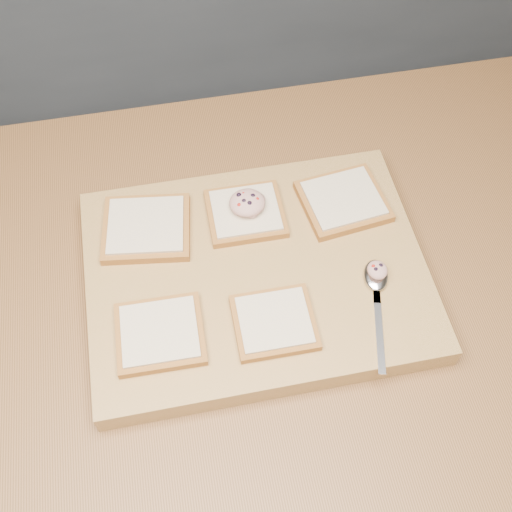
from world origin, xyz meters
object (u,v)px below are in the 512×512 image
(cutting_board, at_px, (256,274))
(tuna_salad_dollop, at_px, (247,203))
(spoon, at_px, (376,283))
(bread_far_center, at_px, (246,213))

(cutting_board, distance_m, tuna_salad_dollop, 0.11)
(cutting_board, xyz_separation_m, spoon, (0.16, -0.06, 0.02))
(spoon, bearing_deg, bread_far_center, 135.46)
(cutting_board, relative_size, tuna_salad_dollop, 8.99)
(cutting_board, relative_size, spoon, 2.77)
(tuna_salad_dollop, bearing_deg, spoon, -45.61)
(bread_far_center, xyz_separation_m, tuna_salad_dollop, (0.00, 0.00, 0.02))
(bread_far_center, distance_m, tuna_salad_dollop, 0.02)
(bread_far_center, bearing_deg, cutting_board, -91.52)
(bread_far_center, bearing_deg, tuna_salad_dollop, 38.88)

